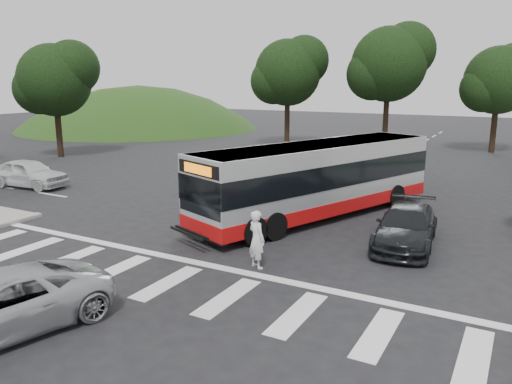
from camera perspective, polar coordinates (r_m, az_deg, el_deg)
The scene contains 11 objects.
ground at distance 18.40m, azimuth -0.28°, elevation -5.00°, with size 140.00×140.00×0.00m, color black.
hillside_nw at distance 61.05m, azimuth -13.08°, elevation 7.10°, with size 44.00×44.00×10.00m, color #244616.
crosswalk_ladder at distance 14.50m, azimuth -10.07°, elevation -10.17°, with size 18.00×2.60×0.01m, color silver.
tree_north_a at distance 42.71m, azimuth 15.07°, elevation 14.05°, with size 6.60×6.15×10.17m.
tree_north_b at distance 43.45m, azimuth 26.10°, elevation 11.52°, with size 5.72×5.33×8.43m.
tree_north_c at distance 43.50m, azimuth 3.78°, elevation 13.58°, with size 6.16×5.74×9.30m.
tree_west_a at distance 39.64m, azimuth -21.91°, elevation 11.90°, with size 5.72×5.33×8.43m.
transit_bus at distance 20.80m, azimuth 7.13°, elevation 1.31°, with size 2.56×11.81×3.05m, color #ADAFB2, non-canonical shape.
pedestrian at distance 15.08m, azimuth 0.08°, elevation -5.44°, with size 0.66×0.43×1.80m, color white.
dark_sedan at distance 17.92m, azimuth 16.77°, elevation -3.79°, with size 1.89×4.65×1.35m, color black.
west_car_white at distance 29.15m, azimuth -24.53°, elevation 1.97°, with size 1.77×4.40×1.50m, color silver.
Camera 1 is at (8.51, -15.33, 5.59)m, focal length 35.00 mm.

